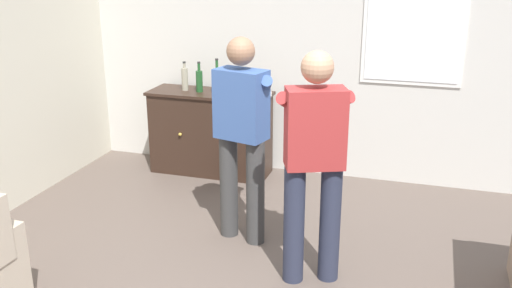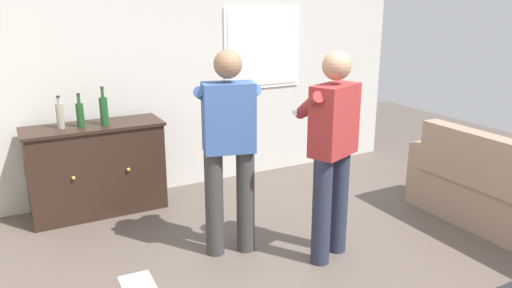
# 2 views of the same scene
# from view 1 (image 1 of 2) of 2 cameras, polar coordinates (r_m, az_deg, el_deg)

# --- Properties ---
(wall_back_with_window) EXTENTS (5.20, 0.15, 2.80)m
(wall_back_with_window) POSITION_cam_1_polar(r_m,az_deg,el_deg) (5.93, 7.54, 9.96)
(wall_back_with_window) COLOR beige
(wall_back_with_window) RESTS_ON ground
(sideboard_cabinet) EXTENTS (1.30, 0.49, 0.89)m
(sideboard_cabinet) POSITION_cam_1_polar(r_m,az_deg,el_deg) (6.12, -4.54, 1.16)
(sideboard_cabinet) COLOR black
(sideboard_cabinet) RESTS_ON ground
(bottle_wine_green) EXTENTS (0.08, 0.08, 0.37)m
(bottle_wine_green) POSITION_cam_1_polar(r_m,az_deg,el_deg) (5.89, -3.91, 6.36)
(bottle_wine_green) COLOR #1E4C23
(bottle_wine_green) RESTS_ON sideboard_cabinet
(bottle_liquor_amber) EXTENTS (0.07, 0.07, 0.31)m
(bottle_liquor_amber) POSITION_cam_1_polar(r_m,az_deg,el_deg) (6.09, -7.13, 6.51)
(bottle_liquor_amber) COLOR gray
(bottle_liquor_amber) RESTS_ON sideboard_cabinet
(bottle_spirits_clear) EXTENTS (0.07, 0.07, 0.32)m
(bottle_spirits_clear) POSITION_cam_1_polar(r_m,az_deg,el_deg) (6.00, -5.69, 6.35)
(bottle_spirits_clear) COLOR #1E4C23
(bottle_spirits_clear) RESTS_ON sideboard_cabinet
(person_standing_left) EXTENTS (0.54, 0.51, 1.68)m
(person_standing_left) POSITION_cam_1_polar(r_m,az_deg,el_deg) (4.51, -1.39, 1.33)
(person_standing_left) COLOR #383838
(person_standing_left) RESTS_ON ground
(person_standing_right) EXTENTS (0.52, 0.52, 1.68)m
(person_standing_right) POSITION_cam_1_polar(r_m,az_deg,el_deg) (3.93, 5.81, -1.40)
(person_standing_right) COLOR #282D42
(person_standing_right) RESTS_ON ground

